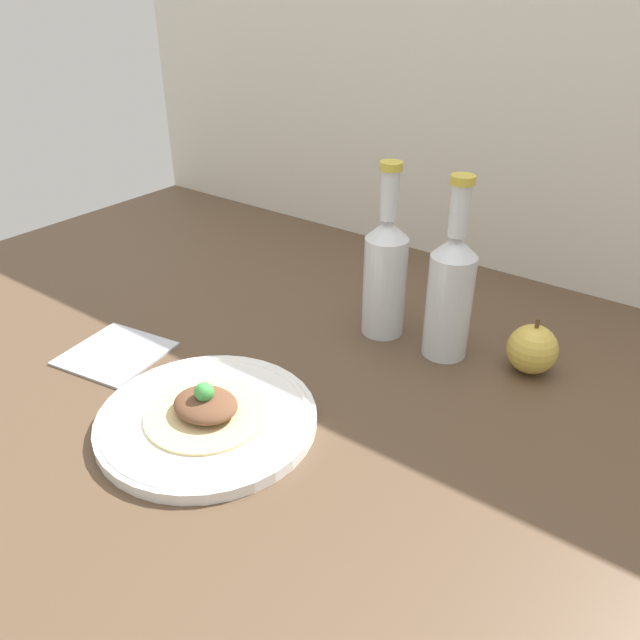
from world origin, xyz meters
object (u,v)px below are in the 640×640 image
object	(u,v)px
cider_bottle_left	(385,272)
apple	(532,349)
cider_bottle_right	(450,291)
plated_food	(206,407)
plate	(207,418)

from	to	relation	value
cider_bottle_left	apple	bearing A→B (deg)	7.47
cider_bottle_right	plated_food	bearing A→B (deg)	-115.87
cider_bottle_right	apple	distance (cm)	14.82
cider_bottle_left	plated_food	bearing A→B (deg)	-99.07
plate	plated_food	bearing A→B (deg)	0.00
cider_bottle_left	cider_bottle_right	world-z (taller)	same
apple	plated_food	bearing A→B (deg)	-127.81
plated_food	apple	distance (cm)	48.18
cider_bottle_left	cider_bottle_right	xyz separation A→B (cm)	(11.36, 0.00, 0.00)
plated_food	cider_bottle_left	xyz separation A→B (cm)	(5.57, 34.91, 8.01)
plate	cider_bottle_right	bearing A→B (deg)	64.13
plate	apple	xyz separation A→B (cm)	(29.53, 38.06, 2.72)
plated_food	cider_bottle_left	bearing A→B (deg)	80.93
plate	apple	bearing A→B (deg)	52.19
cider_bottle_left	cider_bottle_right	bearing A→B (deg)	0.00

